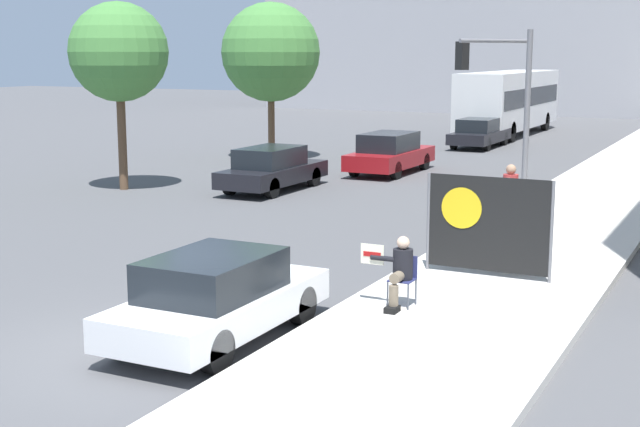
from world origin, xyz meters
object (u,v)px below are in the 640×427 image
object	(u,v)px
protest_banner	(487,224)
street_tree_midblock	(271,52)
car_on_road_distant	(479,133)
traffic_light_pole	(499,86)
car_on_road_midblock	(390,153)
seated_protester	(400,269)
car_on_road_nearest	(272,169)
street_tree_near_curb	(119,53)
jogger_on_sidewalk	(507,223)
city_bus_on_road	(510,99)
pedestrian_behind	(510,202)
parked_car_curbside	(217,297)

from	to	relation	value
protest_banner	street_tree_midblock	bearing A→B (deg)	130.93
car_on_road_distant	traffic_light_pole	bearing A→B (deg)	-71.79
car_on_road_midblock	seated_protester	bearing A→B (deg)	-67.35
car_on_road_nearest	street_tree_midblock	world-z (taller)	street_tree_midblock
seated_protester	car_on_road_midblock	distance (m)	18.16
street_tree_near_curb	street_tree_midblock	world-z (taller)	street_tree_midblock
traffic_light_pole	street_tree_near_curb	world-z (taller)	street_tree_near_curb
jogger_on_sidewalk	city_bus_on_road	xyz separation A→B (m)	(-7.99, 30.54, 0.84)
pedestrian_behind	street_tree_near_curb	distance (m)	14.29
jogger_on_sidewalk	street_tree_near_curb	bearing A→B (deg)	-60.30
jogger_on_sidewalk	parked_car_curbside	world-z (taller)	jogger_on_sidewalk
seated_protester	car_on_road_nearest	world-z (taller)	car_on_road_nearest
traffic_light_pole	parked_car_curbside	bearing A→B (deg)	-91.88
traffic_light_pole	street_tree_midblock	world-z (taller)	street_tree_midblock
car_on_road_nearest	city_bus_on_road	world-z (taller)	city_bus_on_road
city_bus_on_road	car_on_road_distant	bearing A→B (deg)	-86.57
parked_car_curbside	car_on_road_nearest	distance (m)	15.23
street_tree_midblock	jogger_on_sidewalk	bearing A→B (deg)	-47.46
car_on_road_midblock	protest_banner	bearing A→B (deg)	-61.22
pedestrian_behind	city_bus_on_road	size ratio (longest dim) A/B	0.14
jogger_on_sidewalk	car_on_road_midblock	world-z (taller)	jogger_on_sidewalk
car_on_road_distant	street_tree_near_curb	xyz separation A→B (m)	(-6.61, -17.85, 3.71)
jogger_on_sidewalk	traffic_light_pole	bearing A→B (deg)	-111.12
protest_banner	pedestrian_behind	bearing A→B (deg)	97.30
seated_protester	car_on_road_distant	bearing A→B (deg)	93.58
traffic_light_pole	car_on_road_nearest	distance (m)	7.75
traffic_light_pole	street_tree_midblock	xyz separation A→B (m)	(-11.52, 7.05, 0.94)
street_tree_midblock	street_tree_near_curb	bearing A→B (deg)	-91.03
car_on_road_distant	city_bus_on_road	distance (m)	6.99
street_tree_near_curb	street_tree_midblock	xyz separation A→B (m)	(0.17, 9.45, 0.01)
seated_protester	street_tree_midblock	bearing A→B (deg)	114.84
jogger_on_sidewalk	car_on_road_distant	distance (m)	24.86
car_on_road_nearest	street_tree_midblock	xyz separation A→B (m)	(-4.29, 7.51, 3.70)
street_tree_near_curb	pedestrian_behind	bearing A→B (deg)	-13.05
jogger_on_sidewalk	pedestrian_behind	size ratio (longest dim) A/B	1.04
city_bus_on_road	street_tree_midblock	distance (m)	16.59
car_on_road_midblock	city_bus_on_road	size ratio (longest dim) A/B	0.39
protest_banner	city_bus_on_road	size ratio (longest dim) A/B	0.20
car_on_road_distant	street_tree_near_curb	bearing A→B (deg)	-110.32
car_on_road_nearest	city_bus_on_road	bearing A→B (deg)	85.64
seated_protester	street_tree_near_curb	distance (m)	16.53
pedestrian_behind	parked_car_curbside	xyz separation A→B (m)	(-2.31, -8.56, -0.37)
seated_protester	car_on_road_nearest	size ratio (longest dim) A/B	0.26
jogger_on_sidewalk	car_on_road_nearest	world-z (taller)	jogger_on_sidewalk
car_on_road_midblock	city_bus_on_road	bearing A→B (deg)	90.22
seated_protester	pedestrian_behind	world-z (taller)	pedestrian_behind
pedestrian_behind	car_on_road_distant	bearing A→B (deg)	85.12
car_on_road_nearest	pedestrian_behind	bearing A→B (deg)	-29.22
parked_car_curbside	car_on_road_midblock	world-z (taller)	car_on_road_midblock
jogger_on_sidewalk	car_on_road_midblock	distance (m)	15.56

